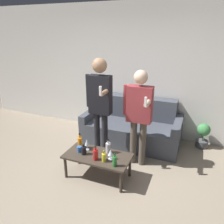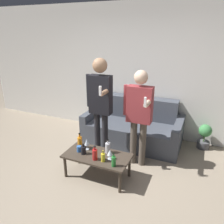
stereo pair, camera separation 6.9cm
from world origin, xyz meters
The scene contains 16 objects.
ground_plane centered at (0.00, 0.00, 0.00)m, with size 16.00×16.00×0.00m, color gray.
wall_back centered at (0.00, 2.27, 1.35)m, with size 8.00×0.06×2.70m.
couch centered at (0.08, 1.82, 0.31)m, with size 1.91×0.94×0.87m.
coffee_table centered at (-0.06, 0.45, 0.34)m, with size 1.01×0.50×0.38m.
bottle_orange centered at (0.06, 0.59, 0.47)m, with size 0.08×0.08×0.22m.
bottle_green centered at (-0.03, 0.33, 0.47)m, with size 0.08×0.08×0.22m.
bottle_dark centered at (-0.26, 0.40, 0.45)m, with size 0.08×0.08×0.17m.
bottle_yellow centered at (0.29, 0.29, 0.47)m, with size 0.06×0.06×0.20m.
bottle_red centered at (-0.41, 0.55, 0.48)m, with size 0.08×0.08×0.25m.
bottle_clear centered at (0.10, 0.34, 0.45)m, with size 0.06×0.06×0.17m.
wine_glass_near centered at (0.17, 0.43, 0.49)m, with size 0.08×0.08×0.15m.
wine_glass_far centered at (-0.28, 0.54, 0.51)m, with size 0.08×0.08×0.18m.
cup_on_table centered at (-0.36, 0.44, 0.43)m, with size 0.08×0.08×0.09m.
person_standing_left centered at (-0.25, 0.98, 1.07)m, with size 0.44×0.44×1.76m.
person_standing_right centered at (0.40, 1.05, 0.95)m, with size 0.47×0.41×1.61m.
potted_plant centered at (1.43, 2.06, 0.27)m, with size 0.24×0.24×0.49m.
Camera 1 is at (1.22, -2.12, 2.16)m, focal length 35.00 mm.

